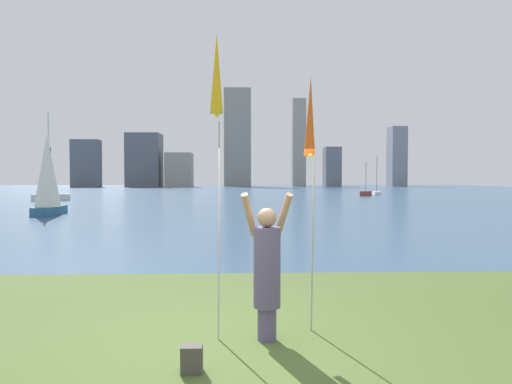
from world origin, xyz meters
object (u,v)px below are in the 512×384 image
Objects in this scene: bag at (192,359)px; sailboat_3 at (366,193)px; kite_flag_right at (310,122)px; person at (267,268)px; kite_flag_left at (217,83)px; sailboat_1 at (48,176)px; sailboat_5 at (51,197)px; sailboat_4 at (377,193)px.

sailboat_3 is at bearing 72.53° from bag.
sailboat_3 is (13.07, 44.80, -2.56)m from kite_flag_right.
person is 0.49× the size of kite_flag_left.
person is 22.71m from sailboat_1.
sailboat_5 reaches higher than bag.
sailboat_5 is (-6.11, 15.46, -1.79)m from sailboat_1.
kite_flag_right is at bearing -107.62° from sailboat_4.
sailboat_1 is at bearing 117.25° from kite_flag_left.
sailboat_4 is (16.03, 49.00, -0.68)m from person.
bag is 0.06× the size of sailboat_5.
kite_flag_right is 0.76× the size of sailboat_4.
sailboat_1 reaches higher than bag.
kite_flag_left is (-0.63, -0.20, 2.32)m from person.
kite_flag_left reaches higher than sailboat_3.
sailboat_1 is (-10.09, 20.82, 2.02)m from bag.
bag is 0.08× the size of sailboat_3.
kite_flag_left is at bearing -157.75° from person.
sailboat_4 reaches higher than kite_flag_left.
sailboat_5 reaches higher than person.
bag is 39.73m from sailboat_5.
sailboat_5 reaches higher than sailboat_3.
sailboat_1 is 1.20× the size of sailboat_5.
kite_flag_right reaches higher than bag.
sailboat_5 is at bearing -157.53° from sailboat_4.
kite_flag_left is 13.29× the size of bag.
sailboat_1 is at bearing 120.91° from kite_flag_right.
sailboat_5 is (-30.77, -9.99, 0.07)m from sailboat_3.
sailboat_1 is 1.22× the size of sailboat_4.
person is at bearing 48.23° from bag.
sailboat_4 reaches higher than person.
kite_flag_left reaches higher than kite_flag_right.
sailboat_5 is at bearing 111.56° from sailboat_1.
bag is at bearing -126.99° from person.
sailboat_1 reaches higher than sailboat_4.
sailboat_1 is (-11.59, 19.35, -0.70)m from kite_flag_right.
bag is at bearing -65.94° from sailboat_5.
sailboat_5 is at bearing 114.84° from kite_flag_left.
person is 0.41× the size of sailboat_4.
kite_flag_right is at bearing -59.09° from sailboat_1.
sailboat_4 reaches higher than kite_flag_right.
sailboat_5 is at bearing 116.95° from kite_flag_right.
kite_flag_right is 0.92× the size of sailboat_3.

